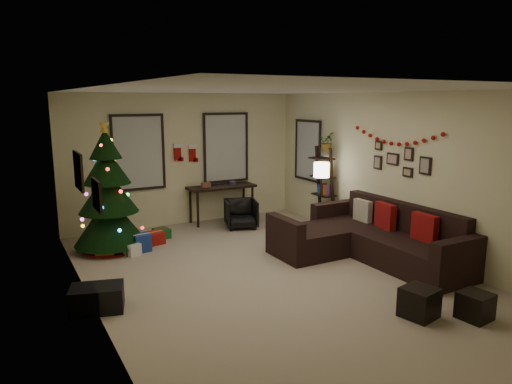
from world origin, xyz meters
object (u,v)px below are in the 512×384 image
(bookshelf, at_px, (325,189))
(sofa, at_px, (368,240))
(desk, at_px, (222,190))
(desk_chair, at_px, (241,213))
(christmas_tree, at_px, (108,197))

(bookshelf, bearing_deg, sofa, -104.69)
(desk, distance_m, bookshelf, 2.18)
(desk, height_order, bookshelf, bookshelf)
(sofa, height_order, desk_chair, sofa)
(desk, xyz_separation_m, bookshelf, (1.58, -1.50, 0.12))
(desk, bearing_deg, christmas_tree, -161.83)
(christmas_tree, height_order, desk_chair, christmas_tree)
(christmas_tree, height_order, bookshelf, christmas_tree)
(sofa, bearing_deg, desk, 108.23)
(desk, bearing_deg, bookshelf, -43.55)
(desk_chair, distance_m, bookshelf, 1.76)
(desk_chair, relative_size, bookshelf, 0.35)
(desk, xyz_separation_m, desk_chair, (0.13, -0.65, -0.39))
(sofa, bearing_deg, bookshelf, 75.31)
(christmas_tree, distance_m, bookshelf, 4.15)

